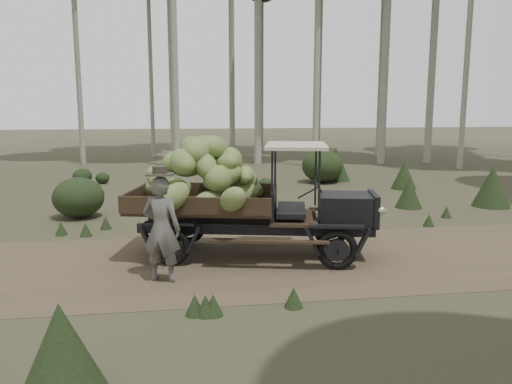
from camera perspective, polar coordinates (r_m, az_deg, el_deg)
ground at (r=9.61m, az=11.17°, el=-7.35°), size 120.00×120.00×0.00m
dirt_track at (r=9.60m, az=11.17°, el=-7.33°), size 70.00×4.00×0.01m
banana_truck at (r=9.25m, az=-3.11°, el=0.98°), size 4.83×2.59×2.33m
farmer at (r=8.10m, az=-10.74°, el=-4.03°), size 0.74×0.61×1.87m
undergrowth at (r=9.69m, az=20.52°, el=-4.18°), size 23.61×23.28×1.39m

